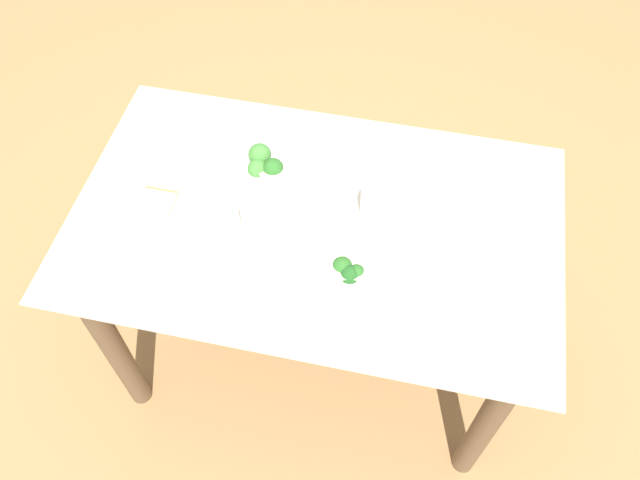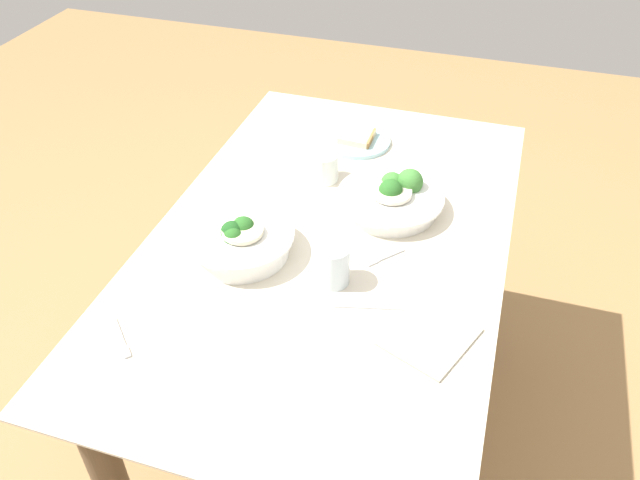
{
  "view_description": "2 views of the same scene",
  "coord_description": "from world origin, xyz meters",
  "views": [
    {
      "loc": [
        -0.23,
        1.0,
        2.15
      ],
      "look_at": [
        -0.03,
        0.07,
        0.79
      ],
      "focal_mm": 35.93,
      "sensor_mm": 36.0,
      "label": 1
    },
    {
      "loc": [
        -1.11,
        -0.33,
        1.71
      ],
      "look_at": [
        -0.03,
        0.01,
        0.79
      ],
      "focal_mm": 35.81,
      "sensor_mm": 36.0,
      "label": 2
    }
  ],
  "objects": [
    {
      "name": "fork_by_near_bowl",
      "position": [
        -0.04,
        -0.14,
        0.78
      ],
      "size": [
        0.08,
        0.07,
        0.0
      ],
      "rotation": [
        0.0,
        0.0,
        2.42
      ],
      "color": "#B7B7BC",
      "rests_on": "dining_table"
    },
    {
      "name": "fork_by_far_bowl",
      "position": [
        -0.43,
        0.29,
        0.78
      ],
      "size": [
        0.09,
        0.09,
        0.0
      ],
      "rotation": [
        0.0,
        0.0,
        3.92
      ],
      "color": "#B7B7BC",
      "rests_on": "dining_table"
    },
    {
      "name": "dining_table",
      "position": [
        0.0,
        0.0,
        0.64
      ],
      "size": [
        1.31,
        0.81,
        0.78
      ],
      "color": "beige",
      "rests_on": "ground_plane"
    },
    {
      "name": "water_glass_center",
      "position": [
        -0.15,
        -0.05,
        0.82
      ],
      "size": [
        0.07,
        0.07,
        0.09
      ],
      "primitive_type": "cylinder",
      "color": "silver",
      "rests_on": "dining_table"
    },
    {
      "name": "broccoli_bowl_far",
      "position": [
        -0.12,
        0.17,
        0.81
      ],
      "size": [
        0.24,
        0.24,
        0.09
      ],
      "color": "white",
      "rests_on": "dining_table"
    },
    {
      "name": "ground_plane",
      "position": [
        0.0,
        0.0,
        0.0
      ],
      "size": [
        6.0,
        6.0,
        0.0
      ],
      "primitive_type": "plane",
      "color": "#9E7547"
    },
    {
      "name": "napkin_folded_upper",
      "position": [
        -0.25,
        -0.28,
        0.78
      ],
      "size": [
        0.21,
        0.2,
        0.01
      ],
      "primitive_type": "cube",
      "rotation": [
        0.0,
        0.0,
        -0.39
      ],
      "color": "#B1A997",
      "rests_on": "dining_table"
    },
    {
      "name": "water_glass_side",
      "position": [
        0.22,
        0.08,
        0.82
      ],
      "size": [
        0.08,
        0.08,
        0.08
      ],
      "primitive_type": "cylinder",
      "color": "silver",
      "rests_on": "dining_table"
    },
    {
      "name": "bread_side_plate",
      "position": [
        0.43,
        0.05,
        0.79
      ],
      "size": [
        0.19,
        0.19,
        0.03
      ],
      "color": "#99C6D1",
      "rests_on": "dining_table"
    },
    {
      "name": "broccoli_bowl_near",
      "position": [
        0.15,
        -0.11,
        0.81
      ],
      "size": [
        0.26,
        0.26,
        0.09
      ],
      "color": "white",
      "rests_on": "dining_table"
    },
    {
      "name": "table_knife_left",
      "position": [
        -0.19,
        -0.18,
        0.78
      ],
      "size": [
        0.06,
        0.21,
        0.0
      ],
      "primitive_type": "cube",
      "rotation": [
        0.0,
        0.0,
        4.96
      ],
      "color": "#B7B7BC",
      "rests_on": "dining_table"
    }
  ]
}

